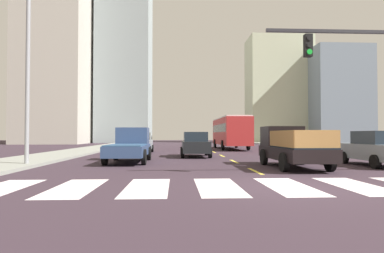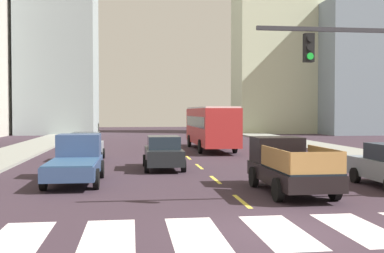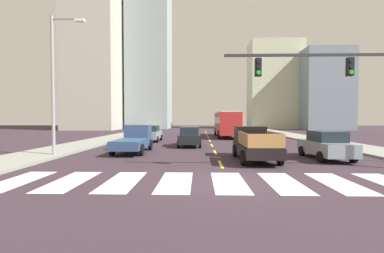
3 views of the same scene
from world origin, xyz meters
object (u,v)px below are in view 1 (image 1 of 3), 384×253
object	(u,v)px
pickup_stakebed	(290,147)
sedan_near_right	(376,148)
city_bus	(230,131)
pickup_dark	(130,145)
sedan_far	(140,143)
sedan_near_left	(195,144)
streetlight_left	(31,64)

from	to	relation	value
pickup_stakebed	sedan_near_right	xyz separation A→B (m)	(4.39, 0.24, -0.08)
city_bus	sedan_near_right	distance (m)	19.30
pickup_stakebed	sedan_near_right	distance (m)	4.40
city_bus	sedan_near_right	bearing A→B (deg)	-78.05
pickup_dark	city_bus	xyz separation A→B (m)	(8.38, 15.69, 1.03)
city_bus	sedan_far	distance (m)	11.28
pickup_stakebed	sedan_near_left	distance (m)	8.41
pickup_stakebed	sedan_far	bearing A→B (deg)	124.52
pickup_dark	sedan_near_right	xyz separation A→B (m)	(12.46, -3.15, -0.06)
streetlight_left	sedan_near_left	bearing A→B (deg)	37.82
pickup_stakebed	pickup_dark	bearing A→B (deg)	156.71
pickup_stakebed	streetlight_left	xyz separation A→B (m)	(-12.52, 0.81, 4.03)
sedan_near_right	sedan_far	world-z (taller)	same
city_bus	sedan_near_left	size ratio (longest dim) A/B	2.45
pickup_stakebed	pickup_dark	xyz separation A→B (m)	(-8.07, 3.39, -0.02)
city_bus	streetlight_left	size ratio (longest dim) A/B	1.20
pickup_stakebed	streetlight_left	bearing A→B (deg)	175.78
sedan_near_left	pickup_dark	bearing A→B (deg)	-136.64
pickup_dark	pickup_stakebed	bearing A→B (deg)	-25.47
pickup_stakebed	sedan_near_right	world-z (taller)	pickup_stakebed
city_bus	sedan_far	world-z (taller)	city_bus
pickup_dark	city_bus	distance (m)	17.81
sedan_near_right	pickup_stakebed	bearing A→B (deg)	-178.89
city_bus	pickup_dark	bearing A→B (deg)	-118.39
pickup_dark	sedan_near_left	xyz separation A→B (m)	(3.95, 3.94, -0.06)
city_bus	streetlight_left	distance (m)	22.52
sedan_near_right	sedan_far	bearing A→B (deg)	135.38
pickup_dark	sedan_far	world-z (taller)	pickup_dark
sedan_near_right	sedan_near_left	xyz separation A→B (m)	(-8.52, 7.09, 0.00)
pickup_stakebed	sedan_near_left	xyz separation A→B (m)	(-4.13, 7.33, -0.08)
pickup_stakebed	sedan_far	size ratio (longest dim) A/B	1.18
city_bus	sedan_near_right	xyz separation A→B (m)	(4.08, -18.84, -1.09)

